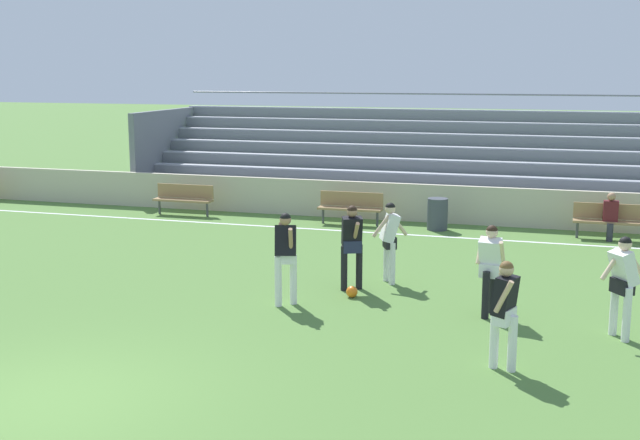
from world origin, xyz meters
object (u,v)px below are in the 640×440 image
at_px(spectator_seated, 611,213).
at_px(player_dark_on_ball, 352,240).
at_px(player_white_challenging, 390,235).
at_px(player_white_pressing_high, 491,263).
at_px(bleacher_stand, 480,159).
at_px(bench_near_wall_gap, 351,205).
at_px(player_white_wide_right, 623,278).
at_px(player_dark_deep_cover, 286,250).
at_px(soccer_ball, 352,292).
at_px(trash_bin, 437,214).
at_px(bench_far_right, 610,218).
at_px(bench_far_left, 184,197).
at_px(player_dark_wide_left, 505,306).

xyz_separation_m(spectator_seated, player_dark_on_ball, (-5.10, -6.39, 0.30)).
bearing_deg(spectator_seated, player_white_challenging, -128.47).
bearing_deg(player_white_pressing_high, spectator_seated, 72.18).
relative_size(bleacher_stand, bench_near_wall_gap, 12.17).
height_order(spectator_seated, player_white_challenging, player_white_challenging).
bearing_deg(player_white_wide_right, player_dark_deep_cover, 178.06).
xyz_separation_m(player_dark_deep_cover, player_white_wide_right, (5.75, -0.19, -0.03)).
bearing_deg(soccer_ball, trash_bin, 85.28).
bearing_deg(trash_bin, soccer_ball, -94.72).
bearing_deg(bench_near_wall_gap, player_white_challenging, -68.17).
height_order(spectator_seated, player_white_pressing_high, player_white_pressing_high).
relative_size(bench_far_right, player_dark_on_ball, 1.07).
height_order(spectator_seated, player_white_wide_right, player_white_wide_right).
bearing_deg(player_white_pressing_high, bench_near_wall_gap, 120.85).
distance_m(trash_bin, spectator_seated, 4.39).
distance_m(bleacher_stand, player_white_wide_right, 12.56).
relative_size(bench_far_left, trash_bin, 2.10).
xyz_separation_m(player_dark_deep_cover, player_dark_wide_left, (4.05, -2.14, -0.08)).
bearing_deg(bleacher_stand, player_dark_on_ball, -97.68).
bearing_deg(spectator_seated, player_white_pressing_high, -107.82).
xyz_separation_m(bench_far_left, player_dark_wide_left, (9.98, -10.01, 0.41)).
distance_m(spectator_seated, soccer_ball, 8.54).
bearing_deg(player_dark_wide_left, spectator_seated, 78.89).
distance_m(bleacher_stand, player_dark_wide_left, 14.13).
bearing_deg(player_white_wide_right, player_white_pressing_high, 164.08).
bearing_deg(player_dark_wide_left, bench_far_right, 79.01).
bearing_deg(bench_far_right, bleacher_stand, 132.58).
height_order(trash_bin, spectator_seated, spectator_seated).
bearing_deg(bench_far_right, player_white_challenging, -127.90).
height_order(bench_far_right, player_white_wide_right, player_white_wide_right).
bearing_deg(soccer_ball, player_dark_wide_left, -44.53).
bearing_deg(soccer_ball, player_white_challenging, 70.08).
distance_m(player_white_wide_right, soccer_ball, 4.91).
relative_size(bench_far_right, spectator_seated, 1.49).
xyz_separation_m(bench_far_left, soccer_ball, (6.97, -7.04, -0.44)).
relative_size(player_white_wide_right, soccer_ball, 7.62).
relative_size(trash_bin, player_white_pressing_high, 0.53).
distance_m(bench_far_right, player_white_challenging, 7.34).
bearing_deg(player_white_wide_right, soccer_ball, 167.77).
distance_m(player_white_pressing_high, player_white_wide_right, 2.20).
bearing_deg(trash_bin, spectator_seated, -0.60).
xyz_separation_m(player_dark_wide_left, player_white_wide_right, (1.70, 1.94, 0.05)).
bearing_deg(trash_bin, bench_far_left, 179.47).
distance_m(player_white_challenging, player_white_wide_right, 4.83).
bearing_deg(bench_near_wall_gap, spectator_seated, -0.98).
height_order(player_white_challenging, soccer_ball, player_white_challenging).
distance_m(bench_near_wall_gap, spectator_seated, 6.82).
bearing_deg(trash_bin, player_dark_wide_left, -76.21).
distance_m(bench_far_left, player_white_wide_right, 14.21).
bearing_deg(player_white_wide_right, player_white_challenging, 151.81).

